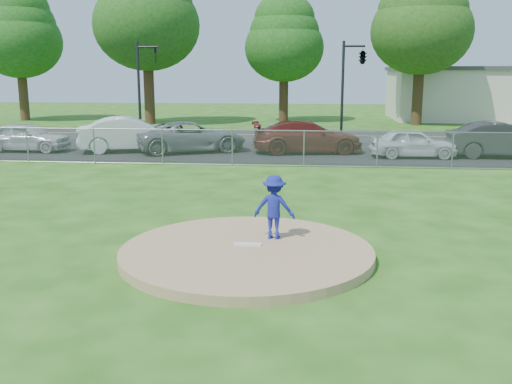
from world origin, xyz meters
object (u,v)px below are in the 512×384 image
commercial_building (491,93)px  traffic_signal_left (143,81)px  parked_car_silver (26,137)px  traffic_cone (168,145)px  parked_car_white (131,134)px  parked_car_gray (191,137)px  parked_car_pearl (413,143)px  parked_car_charcoal (503,140)px  tree_far_left (18,31)px  tree_left (146,11)px  pitcher (274,207)px  tree_center (284,38)px  traffic_signal_center (361,59)px  parked_car_darkred (307,137)px  tree_right (422,18)px

commercial_building → traffic_signal_left: traffic_signal_left is taller
parked_car_silver → traffic_cone: bearing=-89.1°
parked_car_white → parked_car_gray: parked_car_white is taller
parked_car_pearl → parked_car_silver: bearing=86.6°
parked_car_gray → parked_car_charcoal: 14.65m
tree_far_left → tree_left: tree_left is taller
tree_far_left → pitcher: tree_far_left is taller
commercial_building → parked_car_gray: bearing=-133.0°
traffic_signal_left → tree_center: bearing=57.1°
tree_far_left → tree_center: tree_far_left is taller
commercial_building → traffic_cone: commercial_building is taller
commercial_building → tree_left: size_ratio=1.31×
traffic_cone → tree_left: bearing=109.0°
tree_far_left → tree_left: (11.00, -2.00, 1.18)m
tree_left → traffic_cone: tree_left is taller
traffic_signal_center → parked_car_pearl: traffic_signal_center is taller
traffic_cone → parked_car_white: parked_car_white is taller
traffic_cone → parked_car_white: size_ratio=0.15×
traffic_signal_center → pitcher: bearing=-99.2°
parked_car_silver → parked_car_darkred: size_ratio=0.79×
tree_far_left → parked_car_pearl: bearing=-32.7°
tree_left → tree_center: 10.59m
traffic_cone → parked_car_silver: size_ratio=0.18×
pitcher → parked_car_darkred: (0.55, 15.34, -0.13)m
tree_right → traffic_signal_left: (-17.76, -10.00, -4.29)m
tree_left → traffic_signal_left: (2.24, -9.00, -4.88)m
tree_center → parked_car_darkred: size_ratio=1.85×
commercial_building → parked_car_silver: 36.67m
pitcher → tree_far_left: bearing=-47.7°
traffic_signal_left → pitcher: size_ratio=3.90×
tree_center → tree_right: bearing=-11.3°
traffic_signal_left → pitcher: traffic_signal_left is taller
tree_left → tree_right: tree_left is taller
traffic_signal_left → parked_car_silver: 8.23m
tree_far_left → parked_car_charcoal: tree_far_left is taller
parked_car_silver → tree_far_left: bearing=27.7°
pitcher → commercial_building: bearing=-105.3°
parked_car_pearl → tree_right: bearing=-12.9°
traffic_signal_left → parked_car_charcoal: size_ratio=1.14×
tree_center → parked_car_white: 20.16m
commercial_building → parked_car_charcoal: size_ratio=3.34×
parked_car_white → parked_car_darkred: bearing=-107.0°
tree_far_left → tree_right: size_ratio=0.92×
tree_center → traffic_signal_left: bearing=-122.9°
commercial_building → parked_car_silver: (-28.76, -22.69, -1.43)m
tree_far_left → traffic_cone: size_ratio=13.85×
parked_car_charcoal → traffic_cone: bearing=90.9°
tree_center → parked_car_charcoal: bearing=-59.2°
traffic_signal_left → parked_car_charcoal: (18.81, -6.51, -2.54)m
tree_left → traffic_signal_center: (14.97, -9.00, -3.63)m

